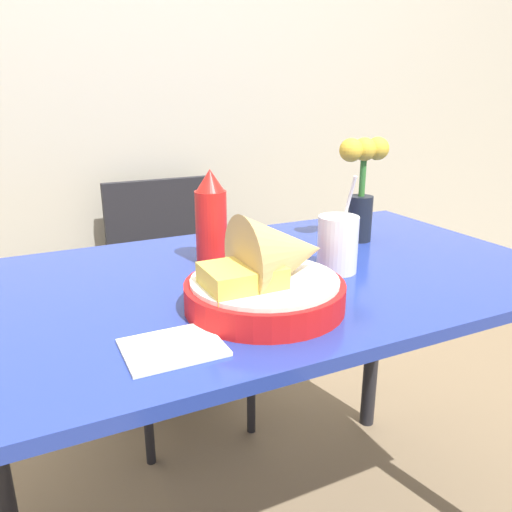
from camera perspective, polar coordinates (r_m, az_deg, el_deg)
wall_window at (r=1.91m, az=-13.21°, el=22.43°), size 7.00×0.06×2.60m
dining_table at (r=1.11m, az=0.63°, el=-7.26°), size 1.29×0.74×0.77m
chair_far_window at (r=1.79m, az=-9.55°, el=-2.49°), size 0.40×0.40×0.85m
food_basket at (r=0.89m, az=1.74°, el=-2.19°), size 0.29×0.29×0.18m
ketchup_bottle at (r=1.12m, az=-5.16°, el=4.29°), size 0.07×0.07×0.21m
drink_cup at (r=1.09m, az=9.30°, el=1.15°), size 0.09×0.09×0.21m
flower_vase at (r=1.31m, az=12.07°, el=8.48°), size 0.14×0.06×0.27m
napkin at (r=0.78m, az=-9.49°, el=-10.26°), size 0.15×0.12×0.01m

